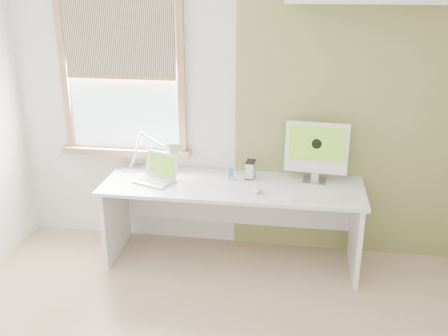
% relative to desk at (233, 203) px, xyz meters
% --- Properties ---
extents(room, '(4.04, 3.54, 2.64)m').
position_rel_desk_xyz_m(room, '(-0.02, -1.44, 0.77)').
color(room, tan).
rests_on(room, ground).
extents(accent_wall, '(2.00, 0.02, 2.60)m').
position_rel_desk_xyz_m(accent_wall, '(0.98, 0.30, 0.77)').
color(accent_wall, olive).
rests_on(accent_wall, room).
extents(window, '(1.20, 0.14, 1.42)m').
position_rel_desk_xyz_m(window, '(-1.02, 0.27, 1.01)').
color(window, '#AA7B53').
rests_on(window, room).
extents(desk, '(2.20, 0.70, 0.73)m').
position_rel_desk_xyz_m(desk, '(0.00, 0.00, 0.00)').
color(desk, white).
rests_on(desk, room).
extents(desk_lamp, '(0.63, 0.35, 0.37)m').
position_rel_desk_xyz_m(desk_lamp, '(-0.61, 0.05, 0.39)').
color(desk_lamp, '#B9BBBE').
rests_on(desk_lamp, desk).
extents(laptop, '(0.40, 0.36, 0.23)m').
position_rel_desk_xyz_m(laptop, '(-0.64, -0.06, 0.25)').
color(laptop, '#B9BBBE').
rests_on(laptop, desk).
extents(phone_dock, '(0.07, 0.07, 0.12)m').
position_rel_desk_xyz_m(phone_dock, '(-0.03, 0.05, 0.23)').
color(phone_dock, '#B9BBBE').
rests_on(phone_dock, desk).
extents(external_drive, '(0.09, 0.13, 0.15)m').
position_rel_desk_xyz_m(external_drive, '(0.14, 0.11, 0.27)').
color(external_drive, '#B9BBBE').
rests_on(external_drive, desk).
extents(imac, '(0.53, 0.19, 0.52)m').
position_rel_desk_xyz_m(imac, '(0.69, 0.12, 0.48)').
color(imac, '#B9BBBE').
rests_on(imac, desk).
extents(keyboard, '(0.43, 0.13, 0.02)m').
position_rel_desk_xyz_m(keyboard, '(0.70, -0.27, 0.20)').
color(keyboard, white).
rests_on(keyboard, desk).
extents(mouse, '(0.08, 0.11, 0.03)m').
position_rel_desk_xyz_m(mouse, '(0.23, -0.20, 0.21)').
color(mouse, white).
rests_on(mouse, desk).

